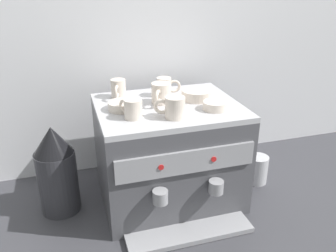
% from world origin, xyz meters
% --- Properties ---
extents(ground_plane, '(4.00, 4.00, 0.00)m').
position_xyz_m(ground_plane, '(0.00, 0.00, 0.00)').
color(ground_plane, '#38383D').
extents(tiled_backsplash_wall, '(2.80, 0.03, 1.08)m').
position_xyz_m(tiled_backsplash_wall, '(0.00, 0.35, 0.54)').
color(tiled_backsplash_wall, silver).
rests_on(tiled_backsplash_wall, ground_plane).
extents(espresso_machine, '(0.57, 0.57, 0.43)m').
position_xyz_m(espresso_machine, '(0.00, -0.00, 0.21)').
color(espresso_machine, '#4C4C51').
rests_on(espresso_machine, ground_plane).
extents(ceramic_cup_0, '(0.11, 0.08, 0.08)m').
position_xyz_m(ceramic_cup_0, '(-0.02, -0.14, 0.47)').
color(ceramic_cup_0, beige).
rests_on(ceramic_cup_0, espresso_machine).
extents(ceramic_cup_1, '(0.10, 0.06, 0.08)m').
position_xyz_m(ceramic_cup_1, '(0.02, 0.11, 0.47)').
color(ceramic_cup_1, beige).
rests_on(ceramic_cup_1, espresso_machine).
extents(ceramic_cup_2, '(0.09, 0.11, 0.08)m').
position_xyz_m(ceramic_cup_2, '(-0.02, 0.03, 0.47)').
color(ceramic_cup_2, beige).
rests_on(ceramic_cup_2, espresso_machine).
extents(ceramic_cup_3, '(0.06, 0.10, 0.08)m').
position_xyz_m(ceramic_cup_3, '(-0.17, 0.15, 0.47)').
color(ceramic_cup_3, beige).
rests_on(ceramic_cup_3, espresso_machine).
extents(ceramic_cup_4, '(0.08, 0.10, 0.07)m').
position_xyz_m(ceramic_cup_4, '(-0.16, -0.09, 0.46)').
color(ceramic_cup_4, beige).
rests_on(ceramic_cup_4, espresso_machine).
extents(ceramic_bowl_0, '(0.13, 0.13, 0.04)m').
position_xyz_m(ceramic_bowl_0, '(0.13, 0.03, 0.45)').
color(ceramic_bowl_0, beige).
rests_on(ceramic_bowl_0, espresso_machine).
extents(ceramic_bowl_1, '(0.09, 0.09, 0.03)m').
position_xyz_m(ceramic_bowl_1, '(0.16, -0.10, 0.44)').
color(ceramic_bowl_1, beige).
rests_on(ceramic_bowl_1, espresso_machine).
extents(ceramic_bowl_2, '(0.11, 0.11, 0.03)m').
position_xyz_m(ceramic_bowl_2, '(-0.19, -0.00, 0.44)').
color(ceramic_bowl_2, beige).
rests_on(ceramic_bowl_2, espresso_machine).
extents(coffee_grinder, '(0.16, 0.16, 0.38)m').
position_xyz_m(coffee_grinder, '(-0.46, 0.03, 0.19)').
color(coffee_grinder, '#333338').
rests_on(coffee_grinder, ground_plane).
extents(milk_pitcher, '(0.10, 0.10, 0.13)m').
position_xyz_m(milk_pitcher, '(0.43, -0.02, 0.07)').
color(milk_pitcher, '#B7B7BC').
rests_on(milk_pitcher, ground_plane).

